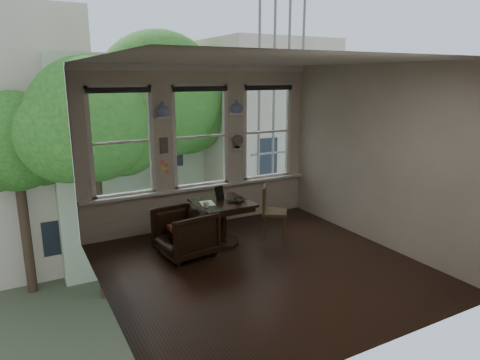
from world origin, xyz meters
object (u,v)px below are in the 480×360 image
mug (206,205)px  table (222,223)px  side_chair_right (275,212)px  armchair_left (185,232)px  laptop (237,202)px

mug → table: bearing=25.4°
table → side_chair_right: size_ratio=0.98×
mug → armchair_left: bearing=174.0°
laptop → mug: size_ratio=3.00×
side_chair_right → mug: side_chair_right is taller
table → armchair_left: size_ratio=1.07×
armchair_left → mug: 0.55m
armchair_left → table: bearing=93.9°
mug → side_chair_right: bearing=2.0°
table → laptop: size_ratio=3.08×
laptop → side_chair_right: bearing=7.9°
side_chair_right → table: bearing=117.1°
table → armchair_left: (-0.73, -0.14, 0.01)m
table → side_chair_right: 0.98m
armchair_left → laptop: bearing=82.5°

